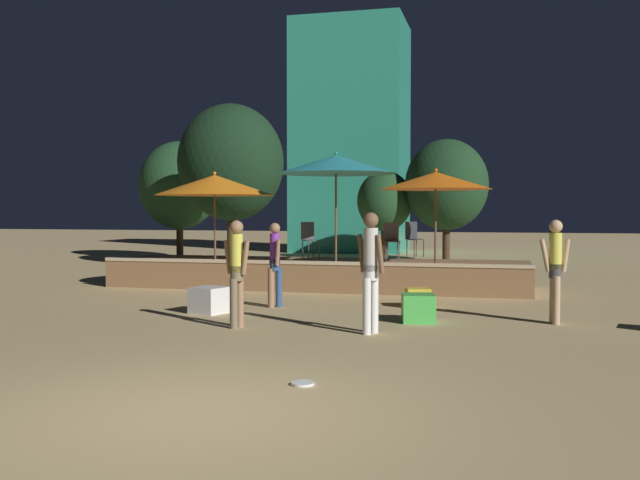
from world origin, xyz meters
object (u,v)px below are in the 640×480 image
patio_umbrella_0 (215,185)px  cube_seat_0 (418,308)px  person_3 (237,269)px  frisbee_disc (303,383)px  background_tree_0 (179,186)px  bistro_chair_0 (309,236)px  background_tree_1 (447,185)px  person_1 (555,267)px  cube_seat_1 (418,298)px  patio_umbrella_2 (336,165)px  cube_seat_2 (209,300)px  bistro_chair_2 (392,237)px  background_tree_3 (385,201)px  person_0 (275,262)px  person_2 (371,266)px  patio_umbrella_1 (436,181)px  bistro_chair_1 (413,236)px  background_tree_2 (231,163)px

patio_umbrella_0 → cube_seat_0: 6.96m
person_3 → frisbee_disc: bearing=-133.8°
patio_umbrella_0 → background_tree_0: 12.02m
bistro_chair_0 → background_tree_1: bearing=30.8°
person_3 → background_tree_0: background_tree_0 is taller
patio_umbrella_0 → background_tree_0: size_ratio=0.61×
person_1 → cube_seat_1: bearing=-132.5°
background_tree_0 → background_tree_1: bearing=3.9°
patio_umbrella_2 → cube_seat_2: (-1.57, -3.76, -2.75)m
bistro_chair_0 → bistro_chair_2: size_ratio=1.00×
background_tree_1 → background_tree_3: background_tree_1 is taller
person_0 → background_tree_0: (-8.25, 13.08, 2.05)m
person_1 → bistro_chair_2: person_1 is taller
patio_umbrella_2 → person_2: size_ratio=1.74×
patio_umbrella_0 → patio_umbrella_1: 5.28m
patio_umbrella_0 → background_tree_1: size_ratio=0.63×
person_2 → bistro_chair_1: (-0.21, 7.29, 0.23)m
patio_umbrella_1 → background_tree_1: bearing=92.9°
bistro_chair_1 → background_tree_0: (-10.44, 8.36, 1.66)m
bistro_chair_0 → background_tree_0: 12.52m
frisbee_disc → background_tree_0: (-10.50, 19.07, 2.94)m
patio_umbrella_1 → cube_seat_2: 5.95m
cube_seat_0 → background_tree_1: 15.25m
person_2 → background_tree_1: size_ratio=0.41×
cube_seat_2 → background_tree_3: bearing=86.5°
person_2 → background_tree_3: background_tree_3 is taller
patio_umbrella_0 → cube_seat_0: patio_umbrella_0 is taller
background_tree_3 → cube_seat_0: bearing=-78.8°
person_0 → person_3: person_3 is taller
person_0 → cube_seat_2: bearing=12.5°
bistro_chair_1 → frisbee_disc: size_ratio=3.44×
cube_seat_1 → bistro_chair_1: bearing=98.2°
background_tree_0 → frisbee_disc: bearing=-61.2°
person_0 → background_tree_1: size_ratio=0.36×
cube_seat_2 → bistro_chair_1: bistro_chair_1 is taller
cube_seat_0 → person_3: person_3 is taller
bistro_chair_1 → background_tree_2: background_tree_2 is taller
patio_umbrella_2 → background_tree_3: (-0.65, 11.25, -0.70)m
cube_seat_2 → background_tree_3: size_ratio=0.21×
person_0 → bistro_chair_0: 3.61m
bistro_chair_2 → background_tree_2: size_ratio=0.16×
bistro_chair_2 → background_tree_3: (-1.85, 10.59, 1.01)m
cube_seat_0 → person_3: (-2.82, -1.33, 0.73)m
cube_seat_0 → background_tree_1: (-0.62, 15.01, 2.67)m
patio_umbrella_0 → cube_seat_2: 4.58m
bistro_chair_0 → background_tree_0: bearing=85.3°
patio_umbrella_2 → bistro_chair_1: patio_umbrella_2 is taller
bistro_chair_0 → frisbee_disc: size_ratio=3.44×
patio_umbrella_2 → bistro_chair_2: size_ratio=3.66×
cube_seat_1 → background_tree_3: 13.67m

